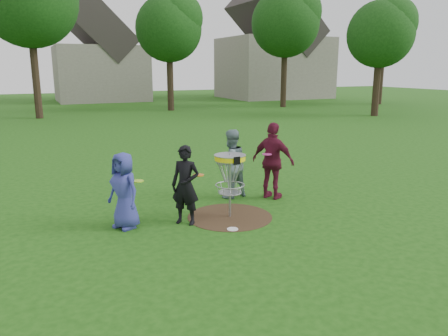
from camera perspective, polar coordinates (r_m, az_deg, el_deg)
name	(u,v)px	position (r m, az deg, el deg)	size (l,w,h in m)	color
ground	(230,217)	(9.32, 0.77, -6.38)	(100.00, 100.00, 0.00)	#19470F
dirt_patch	(230,217)	(9.32, 0.77, -6.36)	(1.80, 1.80, 0.01)	#47331E
player_blue	(124,191)	(8.71, -12.93, -2.90)	(0.74, 0.48, 1.51)	#32378C
player_black	(185,185)	(8.74, -5.05, -2.25)	(0.59, 0.38, 1.61)	black
player_grey	(231,164)	(10.49, 0.88, 0.55)	(0.81, 0.63, 1.66)	gray
player_maroon	(273,161)	(10.44, 6.42, 0.91)	(1.08, 0.45, 1.84)	maroon
disc_on_grass	(233,229)	(8.61, 1.13, -8.00)	(0.22, 0.22, 0.02)	white
disc_golf_basket	(230,170)	(9.03, 0.79, -0.27)	(0.66, 0.67, 1.38)	#9EA0A5
held_discs	(212,166)	(9.40, -1.59, 0.22)	(3.35, 1.27, 0.22)	#ADE919
tree_row	(92,14)	(29.10, -16.88, 18.64)	(51.20, 17.42, 9.90)	#38281C
house_row	(123,55)	(41.91, -13.04, 14.14)	(44.50, 10.65, 11.62)	gray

